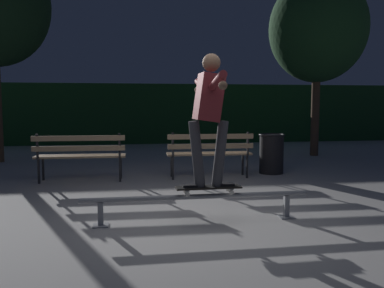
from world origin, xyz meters
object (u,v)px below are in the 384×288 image
at_px(park_bench_leftmost, 80,152).
at_px(trash_can, 271,153).
at_px(skateboarder, 209,109).
at_px(park_bench_left_center, 210,150).
at_px(skateboard, 208,188).
at_px(tree_far_right, 318,29).
at_px(grind_rail, 197,200).

xyz_separation_m(park_bench_leftmost, trash_can, (3.71, 0.33, -0.12)).
xyz_separation_m(skateboarder, trash_can, (1.92, 3.08, -0.93)).
relative_size(skateboarder, park_bench_left_center, 0.97).
relative_size(skateboard, park_bench_leftmost, 0.49).
relative_size(park_bench_left_center, tree_far_right, 0.34).
xyz_separation_m(skateboarder, tree_far_right, (4.08, 5.63, 2.04)).
distance_m(skateboarder, park_bench_leftmost, 3.38).
distance_m(skateboarder, trash_can, 3.75).
xyz_separation_m(skateboard, tree_far_right, (4.09, 5.63, 2.98)).
bearing_deg(trash_can, skateboarder, -121.89).
distance_m(skateboard, tree_far_right, 7.57).
xyz_separation_m(park_bench_leftmost, tree_far_right, (5.87, 2.89, 2.85)).
bearing_deg(park_bench_left_center, trash_can, 14.02).
relative_size(skateboard, park_bench_left_center, 0.49).
distance_m(skateboarder, park_bench_left_center, 2.92).
xyz_separation_m(grind_rail, skateboard, (0.14, 0.00, 0.15)).
distance_m(skateboarder, tree_far_right, 7.25).
bearing_deg(grind_rail, park_bench_leftmost, 121.00).
bearing_deg(park_bench_left_center, tree_far_right, 39.46).
bearing_deg(grind_rail, park_bench_left_center, 75.38).
distance_m(grind_rail, park_bench_leftmost, 3.22).
height_order(grind_rail, tree_far_right, tree_far_right).
bearing_deg(park_bench_leftmost, grind_rail, -59.00).
height_order(grind_rail, park_bench_left_center, park_bench_left_center).
bearing_deg(skateboard, tree_far_right, 54.06).
bearing_deg(park_bench_left_center, park_bench_leftmost, 180.00).
relative_size(tree_far_right, trash_can, 6.01).
relative_size(skateboard, trash_can, 0.98).
xyz_separation_m(park_bench_left_center, tree_far_right, (3.51, 2.89, 2.85)).
height_order(grind_rail, trash_can, trash_can).
height_order(skateboarder, park_bench_leftmost, skateboarder).
bearing_deg(park_bench_left_center, grind_rail, -104.62).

